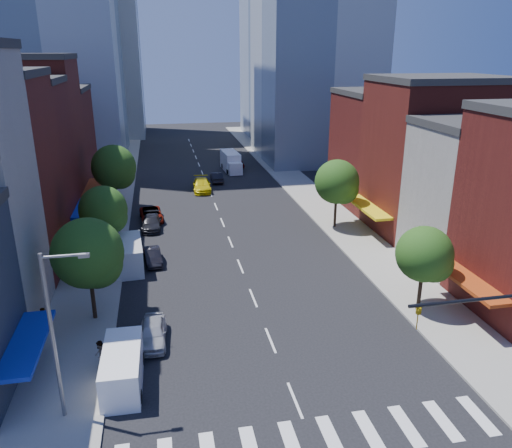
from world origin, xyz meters
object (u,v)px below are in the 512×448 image
(parked_car_front, at_px, (153,332))
(parked_car_third, at_px, (151,215))
(cargo_van_near, at_px, (122,369))
(box_truck, at_px, (231,162))
(traffic_car_oncoming, at_px, (216,177))
(pedestrian_far, at_px, (100,355))
(pedestrian_near, at_px, (45,320))
(taxi, at_px, (202,185))
(parked_car_second, at_px, (153,256))
(traffic_car_far, at_px, (238,163))
(cargo_van_far, at_px, (129,255))
(parked_car_rear, at_px, (151,223))

(parked_car_front, distance_m, parked_car_third, 24.88)
(cargo_van_near, xyz_separation_m, box_truck, (13.74, 51.41, 0.28))
(traffic_car_oncoming, height_order, pedestrian_far, pedestrian_far)
(box_truck, bearing_deg, traffic_car_oncoming, -118.63)
(traffic_car_oncoming, height_order, pedestrian_near, pedestrian_near)
(taxi, bearing_deg, pedestrian_far, -101.50)
(parked_car_second, height_order, traffic_car_far, parked_car_second)
(parked_car_third, distance_m, traffic_car_oncoming, 18.17)
(taxi, height_order, traffic_car_oncoming, taxi)
(cargo_van_near, relative_size, pedestrian_far, 2.93)
(parked_car_second, xyz_separation_m, cargo_van_far, (-1.99, -0.70, 0.55))
(parked_car_front, bearing_deg, box_truck, 78.67)
(parked_car_front, relative_size, traffic_car_oncoming, 0.99)
(parked_car_third, xyz_separation_m, traffic_car_far, (13.71, 24.59, -0.05))
(parked_car_front, relative_size, parked_car_rear, 0.90)
(parked_car_front, bearing_deg, traffic_car_oncoming, 80.54)
(parked_car_second, bearing_deg, traffic_car_oncoming, 65.60)
(parked_car_third, bearing_deg, pedestrian_far, -101.41)
(taxi, bearing_deg, cargo_van_near, -99.09)
(parked_car_front, relative_size, box_truck, 0.58)
(traffic_car_oncoming, distance_m, pedestrian_near, 41.39)
(traffic_car_oncoming, distance_m, box_truck, 7.32)
(parked_car_second, bearing_deg, parked_car_front, -96.34)
(traffic_car_far, bearing_deg, box_truck, 53.99)
(parked_car_rear, height_order, traffic_car_far, parked_car_rear)
(cargo_van_near, bearing_deg, traffic_car_far, 75.13)
(parked_car_front, xyz_separation_m, cargo_van_far, (-1.99, 12.29, 0.46))
(traffic_car_far, bearing_deg, cargo_van_near, 71.33)
(box_truck, bearing_deg, taxi, -120.49)
(parked_car_rear, height_order, box_truck, box_truck)
(cargo_van_near, xyz_separation_m, pedestrian_near, (-5.35, 6.64, -0.05))
(cargo_van_far, xyz_separation_m, box_truck, (14.09, 34.91, 0.18))
(box_truck, bearing_deg, parked_car_second, -112.99)
(taxi, bearing_deg, traffic_car_oncoming, 62.65)
(taxi, height_order, box_truck, box_truck)
(cargo_van_near, distance_m, taxi, 41.23)
(parked_car_second, relative_size, taxi, 0.70)
(cargo_van_near, bearing_deg, parked_car_second, 85.49)
(parked_car_second, xyz_separation_m, pedestrian_far, (-3.00, -15.44, 0.39))
(traffic_car_oncoming, distance_m, traffic_car_far, 9.99)
(parked_car_front, xyz_separation_m, parked_car_rear, (-0.12, 22.17, -0.04))
(cargo_van_far, relative_size, box_truck, 0.79)
(parked_car_second, height_order, cargo_van_far, cargo_van_far)
(parked_car_rear, distance_m, cargo_van_near, 26.43)
(pedestrian_far, bearing_deg, parked_car_rear, 177.81)
(parked_car_rear, height_order, cargo_van_near, cargo_van_near)
(parked_car_third, bearing_deg, box_truck, 55.89)
(cargo_van_far, relative_size, taxi, 1.03)
(cargo_van_near, bearing_deg, box_truck, 76.00)
(traffic_car_far, bearing_deg, cargo_van_far, 64.45)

